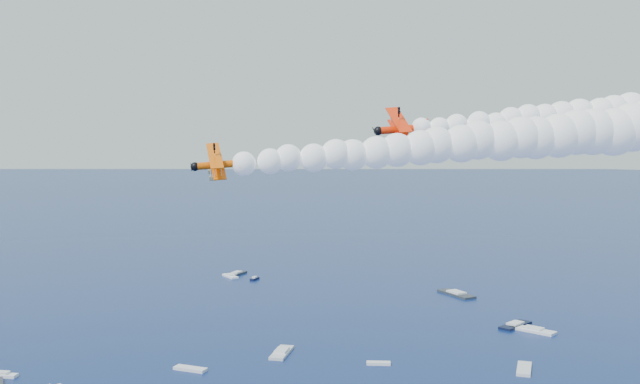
% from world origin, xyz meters
% --- Properties ---
extents(biplane_lead, '(12.24, 12.93, 8.90)m').
position_xyz_m(biplane_lead, '(10.21, 41.37, 56.33)').
color(biplane_lead, '#FF2A05').
extents(biplane_trail, '(9.99, 10.40, 7.02)m').
position_xyz_m(biplane_trail, '(-0.90, 13.09, 52.35)').
color(biplane_trail, '#F15B05').
extents(smoke_trail_lead, '(60.98, 58.19, 10.84)m').
position_xyz_m(smoke_trail_lead, '(33.80, 58.24, 58.53)').
color(smoke_trail_lead, white).
extents(smoke_trail_trail, '(61.05, 59.95, 10.84)m').
position_xyz_m(smoke_trail_trail, '(21.62, 31.37, 54.55)').
color(smoke_trail_trail, white).
extents(spectator_boats, '(234.14, 162.03, 0.70)m').
position_xyz_m(spectator_boats, '(-17.62, 117.45, 0.35)').
color(spectator_boats, black).
rests_on(spectator_boats, ground).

